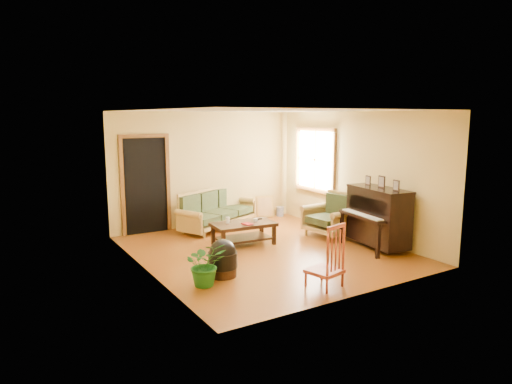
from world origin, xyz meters
TOP-DOWN VIEW (x-y plane):
  - floor at (0.00, 0.00)m, footprint 5.00×5.00m
  - doorway at (-1.45, 2.48)m, footprint 1.08×0.16m
  - window at (2.21, 1.30)m, footprint 0.12×1.36m
  - sofa at (0.05, 2.05)m, footprint 2.18×1.60m
  - coffee_table at (-0.14, 0.57)m, footprint 1.26×0.76m
  - armchair at (1.69, 0.18)m, footprint 0.96×1.00m
  - piano at (1.95, -0.95)m, footprint 0.95×1.41m
  - footstool at (-1.31, -0.80)m, footprint 0.49×0.49m
  - red_chair at (-0.23, -1.99)m, footprint 0.55×0.58m
  - leaning_frame at (1.51, 2.38)m, footprint 0.44×0.21m
  - ceramic_crock at (1.95, 2.35)m, footprint 0.25×0.25m
  - potted_plant at (-1.72, -1.03)m, footprint 0.68×0.62m
  - book at (-0.21, 0.40)m, footprint 0.20×0.24m
  - candle at (-0.41, 0.71)m, footprint 0.08×0.08m
  - glass_jar at (0.14, 0.58)m, footprint 0.10×0.10m
  - remote at (0.28, 0.69)m, footprint 0.15×0.09m

SIDE VIEW (x-z plane):
  - floor at x=0.00m, z-range 0.00..0.00m
  - ceramic_crock at x=1.95m, z-range 0.00..0.23m
  - coffee_table at x=-0.14m, z-range 0.00..0.44m
  - footstool at x=-1.31m, z-range 0.00..0.44m
  - leaning_frame at x=1.51m, z-range 0.00..0.57m
  - potted_plant at x=-1.72m, z-range 0.00..0.67m
  - sofa at x=0.05m, z-range 0.00..0.86m
  - remote at x=0.28m, z-range 0.44..0.45m
  - book at x=-0.21m, z-range 0.44..0.46m
  - armchair at x=1.69m, z-range 0.00..0.93m
  - glass_jar at x=0.14m, z-range 0.44..0.50m
  - red_chair at x=-0.23m, z-range 0.00..0.97m
  - candle at x=-0.41m, z-range 0.44..0.56m
  - piano at x=1.95m, z-range 0.00..1.17m
  - doorway at x=-1.45m, z-range 0.00..2.05m
  - window at x=2.21m, z-range 0.77..2.23m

